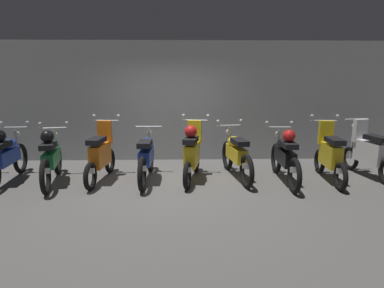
% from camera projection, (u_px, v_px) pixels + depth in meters
% --- Properties ---
extents(ground_plane, '(80.00, 80.00, 0.00)m').
position_uv_depth(ground_plane, '(169.00, 186.00, 6.34)').
color(ground_plane, '#565451').
extents(back_wall, '(16.23, 0.30, 2.90)m').
position_uv_depth(back_wall, '(172.00, 101.00, 8.23)').
color(back_wall, gray).
rests_on(back_wall, ground).
extents(motorbike_slot_1, '(0.59, 1.95, 1.15)m').
position_uv_depth(motorbike_slot_1, '(6.00, 156.00, 6.51)').
color(motorbike_slot_1, black).
rests_on(motorbike_slot_1, ground).
extents(motorbike_slot_2, '(0.64, 1.93, 1.15)m').
position_uv_depth(motorbike_slot_2, '(51.00, 157.00, 6.44)').
color(motorbike_slot_2, black).
rests_on(motorbike_slot_2, ground).
extents(motorbike_slot_3, '(0.59, 1.68, 1.29)m').
position_uv_depth(motorbike_slot_3, '(101.00, 155.00, 6.62)').
color(motorbike_slot_3, black).
rests_on(motorbike_slot_3, ground).
extents(motorbike_slot_4, '(0.56, 1.95, 1.03)m').
position_uv_depth(motorbike_slot_4, '(146.00, 157.00, 6.64)').
color(motorbike_slot_4, black).
rests_on(motorbike_slot_4, ground).
extents(motorbike_slot_5, '(0.58, 1.67, 1.29)m').
position_uv_depth(motorbike_slot_5, '(192.00, 152.00, 6.65)').
color(motorbike_slot_5, black).
rests_on(motorbike_slot_5, ground).
extents(motorbike_slot_6, '(0.58, 1.94, 1.15)m').
position_uv_depth(motorbike_slot_6, '(236.00, 154.00, 6.81)').
color(motorbike_slot_6, black).
rests_on(motorbike_slot_6, ground).
extents(motorbike_slot_7, '(0.59, 1.95, 1.15)m').
position_uv_depth(motorbike_slot_7, '(285.00, 156.00, 6.53)').
color(motorbike_slot_7, black).
rests_on(motorbike_slot_7, ground).
extents(motorbike_slot_8, '(0.59, 1.68, 1.29)m').
position_uv_depth(motorbike_slot_8, '(330.00, 155.00, 6.61)').
color(motorbike_slot_8, black).
rests_on(motorbike_slot_8, ground).
extents(motorbike_slot_9, '(0.56, 1.67, 1.18)m').
position_uv_depth(motorbike_slot_9, '(368.00, 152.00, 6.86)').
color(motorbike_slot_9, black).
rests_on(motorbike_slot_9, ground).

